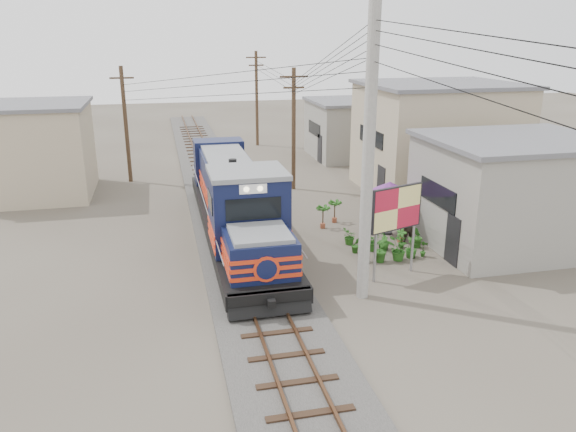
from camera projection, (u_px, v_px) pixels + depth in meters
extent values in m
plane|color=#473F35|center=(262.00, 300.00, 19.45)|extent=(120.00, 120.00, 0.00)
cube|color=#595651|center=(226.00, 213.00, 28.68)|extent=(3.60, 70.00, 0.16)
cube|color=#51331E|center=(216.00, 210.00, 28.51)|extent=(0.08, 70.00, 0.12)
cube|color=#51331E|center=(237.00, 208.00, 28.74)|extent=(0.08, 70.00, 0.12)
cube|color=black|center=(236.00, 223.00, 25.00)|extent=(2.84, 15.65, 0.54)
cube|color=black|center=(255.00, 272.00, 20.56)|extent=(2.15, 3.13, 0.64)
cube|color=black|center=(223.00, 199.00, 29.62)|extent=(2.15, 3.13, 0.64)
cube|color=#0E1434|center=(260.00, 256.00, 19.12)|extent=(2.33, 2.35, 1.47)
cube|color=#0E1434|center=(248.00, 213.00, 21.15)|extent=(2.78, 2.54, 3.03)
cube|color=slate|center=(247.00, 172.00, 20.66)|extent=(2.84, 2.67, 0.18)
cube|color=black|center=(253.00, 209.00, 19.79)|extent=(1.99, 0.06, 0.78)
cube|color=white|center=(253.00, 189.00, 19.56)|extent=(0.98, 0.06, 0.34)
cube|color=#0E1434|center=(228.00, 183.00, 26.89)|extent=(2.21, 9.59, 2.25)
cube|color=slate|center=(227.00, 159.00, 26.52)|extent=(1.99, 9.59, 0.18)
cube|color=red|center=(236.00, 211.00, 24.83)|extent=(2.88, 15.65, 0.14)
cube|color=red|center=(235.00, 205.00, 24.74)|extent=(2.88, 15.65, 0.14)
cube|color=red|center=(235.00, 199.00, 24.65)|extent=(2.88, 15.65, 0.14)
cylinder|color=#9E9B93|center=(368.00, 157.00, 18.18)|extent=(0.40, 0.40, 10.00)
cylinder|color=#4C3826|center=(294.00, 130.00, 32.29)|extent=(0.24, 0.24, 7.00)
cube|color=#4C3826|center=(294.00, 77.00, 31.36)|extent=(1.60, 0.10, 0.10)
cube|color=#4C3826|center=(294.00, 88.00, 31.55)|extent=(1.20, 0.10, 0.10)
cylinder|color=#4C3826|center=(257.00, 99.00, 45.25)|extent=(0.24, 0.24, 7.50)
cube|color=#4C3826|center=(256.00, 57.00, 44.24)|extent=(1.60, 0.10, 0.10)
cube|color=#4C3826|center=(256.00, 65.00, 44.42)|extent=(1.20, 0.10, 0.10)
cylinder|color=#4C3826|center=(126.00, 125.00, 33.97)|extent=(0.24, 0.24, 7.00)
cube|color=#4C3826|center=(121.00, 74.00, 33.04)|extent=(1.60, 0.10, 0.10)
cube|color=#4C3826|center=(122.00, 85.00, 33.22)|extent=(1.20, 0.10, 0.10)
cube|color=gray|center=(513.00, 194.00, 23.98)|extent=(7.00, 6.00, 4.50)
cube|color=slate|center=(520.00, 140.00, 23.25)|extent=(7.35, 6.30, 0.20)
cube|color=black|center=(438.00, 194.00, 23.16)|extent=(0.05, 3.00, 0.90)
cube|color=tan|center=(437.00, 139.00, 32.30)|extent=(8.00, 7.00, 6.00)
cube|color=slate|center=(441.00, 84.00, 31.34)|extent=(8.40, 7.35, 0.20)
cube|color=black|center=(371.00, 137.00, 31.35)|extent=(0.05, 3.50, 0.90)
cube|color=gray|center=(354.00, 130.00, 41.55)|extent=(6.00, 6.00, 4.00)
cube|color=slate|center=(355.00, 101.00, 40.90)|extent=(6.30, 6.30, 0.20)
cube|color=black|center=(314.00, 129.00, 40.85)|extent=(0.05, 3.00, 0.90)
cube|color=tan|center=(33.00, 152.00, 31.36)|extent=(6.00, 6.00, 5.00)
cube|color=slate|center=(27.00, 105.00, 30.55)|extent=(6.30, 6.30, 0.20)
cylinder|color=#99999E|center=(375.00, 249.00, 20.51)|extent=(0.10, 0.10, 2.61)
cylinder|color=#99999E|center=(413.00, 239.00, 21.45)|extent=(0.10, 0.10, 2.61)
cube|color=black|center=(397.00, 208.00, 20.54)|extent=(2.21, 0.86, 1.67)
cube|color=#B31732|center=(397.00, 208.00, 20.52)|extent=(2.10, 0.79, 1.56)
cylinder|color=black|center=(387.00, 233.00, 25.88)|extent=(0.45, 0.45, 0.10)
cylinder|color=#99999E|center=(389.00, 211.00, 25.54)|extent=(0.05, 0.05, 2.25)
cone|color=#662777|center=(390.00, 188.00, 25.21)|extent=(2.86, 2.86, 0.56)
imported|color=black|center=(408.00, 226.00, 24.60)|extent=(0.58, 0.40, 1.51)
imported|color=#235819|center=(365.00, 251.00, 22.60)|extent=(0.58, 0.55, 0.91)
imported|color=#235819|center=(381.00, 249.00, 22.58)|extent=(0.72, 0.76, 1.08)
imported|color=#235819|center=(398.00, 250.00, 22.72)|extent=(1.05, 0.99, 0.92)
imported|color=#235819|center=(411.00, 248.00, 23.02)|extent=(0.68, 0.68, 0.86)
imported|color=#235819|center=(424.00, 248.00, 23.14)|extent=(0.46, 0.44, 0.72)
imported|color=#235819|center=(356.00, 245.00, 23.54)|extent=(0.40, 0.33, 0.70)
imported|color=#235819|center=(372.00, 240.00, 23.79)|extent=(1.05, 1.07, 0.90)
imported|color=#235819|center=(384.00, 240.00, 23.86)|extent=(0.70, 0.70, 0.89)
imported|color=#235819|center=(401.00, 239.00, 24.03)|extent=(0.55, 0.53, 0.87)
imported|color=#235819|center=(417.00, 237.00, 24.03)|extent=(0.64, 0.69, 1.01)
imported|color=#235819|center=(350.00, 237.00, 24.45)|extent=(0.83, 0.87, 0.74)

